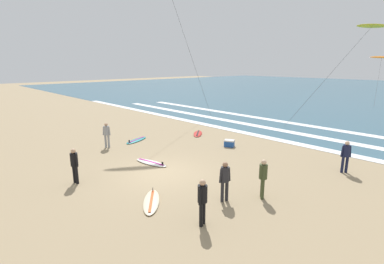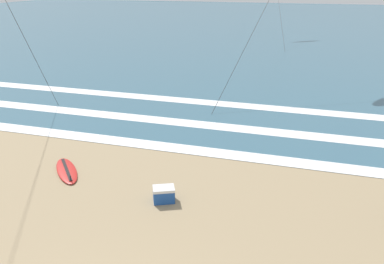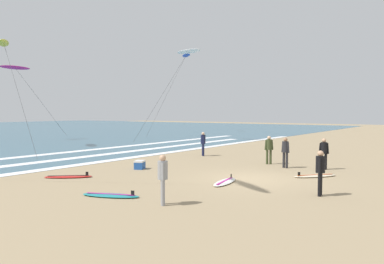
% 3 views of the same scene
% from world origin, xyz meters
% --- Properties ---
extents(ground_plane, '(160.00, 160.00, 0.00)m').
position_xyz_m(ground_plane, '(0.00, 0.00, 0.00)').
color(ground_plane, '#9E8763').
extents(wave_foam_shoreline, '(57.01, 0.81, 0.01)m').
position_xyz_m(wave_foam_shoreline, '(-0.34, 9.68, 0.01)').
color(wave_foam_shoreline, white).
rests_on(wave_foam_shoreline, ocean_surface).
extents(wave_foam_mid_break, '(43.47, 0.90, 0.01)m').
position_xyz_m(wave_foam_mid_break, '(-0.83, 12.45, 0.01)').
color(wave_foam_mid_break, white).
rests_on(wave_foam_mid_break, ocean_surface).
extents(wave_foam_outer_break, '(47.01, 0.94, 0.01)m').
position_xyz_m(wave_foam_outer_break, '(1.97, 15.75, 0.01)').
color(wave_foam_outer_break, white).
rests_on(wave_foam_outer_break, ocean_surface).
extents(surfer_right_near, '(0.32, 0.51, 1.60)m').
position_xyz_m(surfer_right_near, '(4.60, -1.86, 0.96)').
color(surfer_right_near, black).
rests_on(surfer_right_near, ground).
extents(surfer_left_far, '(0.32, 0.51, 1.60)m').
position_xyz_m(surfer_left_far, '(4.00, -0.05, 0.96)').
color(surfer_left_far, '#232328').
rests_on(surfer_left_far, ground).
extents(surfer_left_near, '(0.42, 0.42, 1.60)m').
position_xyz_m(surfer_left_near, '(6.02, 6.51, 0.96)').
color(surfer_left_near, '#141938').
rests_on(surfer_left_near, ground).
extents(surfer_background_far, '(0.44, 0.41, 1.60)m').
position_xyz_m(surfer_background_far, '(-5.85, 0.08, 0.96)').
color(surfer_background_far, gray).
rests_on(surfer_background_far, ground).
extents(surfer_foreground_main, '(0.40, 0.45, 1.60)m').
position_xyz_m(surfer_foreground_main, '(4.83, 1.25, 0.96)').
color(surfer_foreground_main, '#384223').
rests_on(surfer_foreground_main, ground).
extents(surfer_mid_group, '(0.52, 0.32, 1.60)m').
position_xyz_m(surfer_mid_group, '(-1.64, -3.58, 0.96)').
color(surfer_mid_group, black).
rests_on(surfer_mid_group, ground).
extents(surfboard_left_pile, '(2.00, 1.80, 0.25)m').
position_xyz_m(surfboard_left_pile, '(2.17, -2.20, 0.05)').
color(surfboard_left_pile, beige).
rests_on(surfboard_left_pile, ground).
extents(surfboard_right_spare, '(1.84, 1.97, 0.25)m').
position_xyz_m(surfboard_right_spare, '(-4.48, 6.74, 0.05)').
color(surfboard_right_spare, red).
rests_on(surfboard_right_spare, ground).
extents(surfboard_foreground_flat, '(1.35, 2.17, 0.25)m').
position_xyz_m(surfboard_foreground_flat, '(-6.00, 2.31, 0.05)').
color(surfboard_foreground_flat, teal).
rests_on(surfboard_foreground_flat, ground).
extents(surfboard_near_water, '(2.18, 0.99, 0.25)m').
position_xyz_m(surfboard_near_water, '(-1.51, 0.37, 0.05)').
color(surfboard_near_water, silver).
rests_on(surfboard_near_water, ground).
extents(kite_yellow_low_near, '(4.22, 10.74, 8.79)m').
position_xyz_m(kite_yellow_low_near, '(1.55, 23.12, 8.52)').
color(kite_yellow_low_near, yellow).
rests_on(kite_yellow_low_near, ground).
extents(kite_orange_mid_center, '(3.83, 10.62, 6.34)m').
position_xyz_m(kite_orange_mid_center, '(-2.03, 41.65, 6.09)').
color(kite_orange_mid_center, orange).
rests_on(kite_orange_mid_center, ground).
extents(cooler_box, '(0.75, 0.67, 0.44)m').
position_xyz_m(cooler_box, '(-0.73, 5.92, 0.22)').
color(cooler_box, '#1E4C9E').
rests_on(cooler_box, ground).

